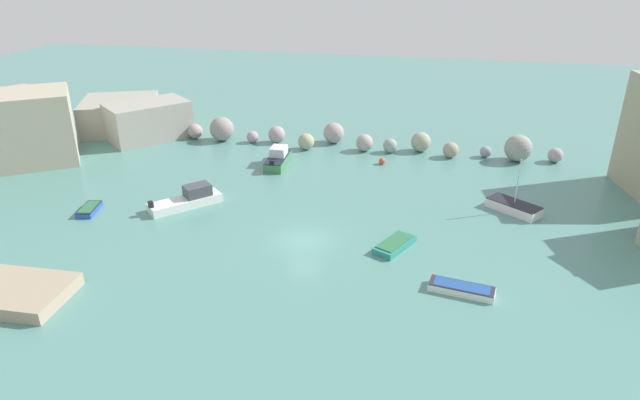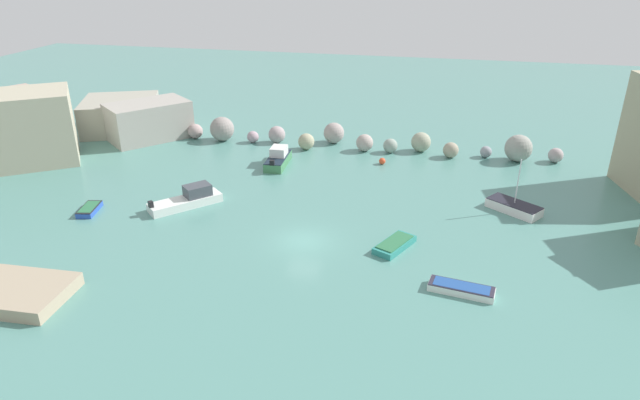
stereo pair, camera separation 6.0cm
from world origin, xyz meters
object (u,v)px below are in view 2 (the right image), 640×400
Objects in this scene: channel_buoy at (382,161)px; moored_boat_0 at (278,159)px; moored_boat_3 at (514,207)px; moored_boat_4 at (461,289)px; stone_dock at (16,293)px; moored_boat_1 at (395,245)px; moored_boat_2 at (89,209)px; moored_boat_5 at (189,199)px.

channel_buoy is 10.63m from moored_boat_0.
channel_buoy is 14.93m from moored_boat_3.
moored_boat_3 is at bearing -108.14° from moored_boat_0.
moored_boat_4 is (7.79, -22.01, -0.05)m from channel_buoy.
moored_boat_3 is (31.63, 20.21, -0.02)m from stone_dock.
stone_dock is 1.30× the size of moored_boat_0.
channel_buoy is 17.39m from moored_boat_1.
channel_buoy is (19.50, 28.91, -0.10)m from stone_dock.
moored_boat_0 is 18.70m from moored_boat_2.
moored_boat_3 is (22.44, -6.16, -0.27)m from moored_boat_0.
moored_boat_5 is (7.57, 3.03, 0.34)m from moored_boat_2.
moored_boat_3 is at bearing 158.43° from moored_boat_1.
stone_dock is at bearing -154.14° from moored_boat_5.
stone_dock is at bearing -156.86° from moored_boat_4.
moored_boat_0 is 1.22× the size of moored_boat_1.
moored_boat_4 is at bearing -139.86° from moored_boat_0.
moored_boat_0 is 19.76m from moored_boat_1.
moored_boat_3 is 27.53m from moored_boat_5.
moored_boat_5 reaches higher than channel_buoy.
moored_boat_3 reaches higher than moored_boat_2.
channel_buoy is at bearing 56.00° from stone_dock.
moored_boat_4 is 0.75× the size of moored_boat_5.
channel_buoy is 0.17× the size of moored_boat_1.
stone_dock reaches higher than moored_boat_4.
moored_boat_4 is (18.10, -19.46, -0.40)m from moored_boat_0.
moored_boat_5 reaches higher than stone_dock.
moored_boat_4 is at bearing 14.20° from stone_dock.
channel_buoy is 20.26m from moored_boat_5.
moored_boat_2 is at bearing -143.44° from channel_buoy.
moored_boat_5 is (4.55, 15.24, 0.16)m from stone_dock.
moored_boat_5 is at bearing 154.58° from moored_boat_0.
channel_buoy reaches higher than moored_boat_2.
channel_buoy is 0.16× the size of moored_boat_4.
moored_boat_0 is 26.58m from moored_boat_4.
stone_dock reaches higher than channel_buoy.
stone_dock is at bearing -124.00° from channel_buoy.
moored_boat_2 is (-12.21, -14.16, -0.43)m from moored_boat_0.
stone_dock reaches higher than moored_boat_1.
stone_dock is 28.16m from moored_boat_4.
moored_boat_0 is at bearing -159.44° from moored_boat_3.
moored_boat_3 reaches higher than moored_boat_5.
moored_boat_5 reaches higher than moored_boat_2.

